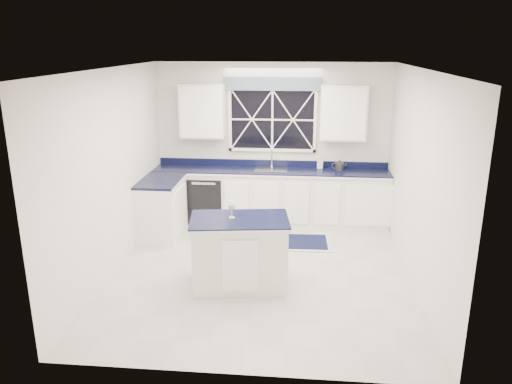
# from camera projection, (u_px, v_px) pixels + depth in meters

# --- Properties ---
(ground) EXTENTS (4.50, 4.50, 0.00)m
(ground) POSITION_uv_depth(u_px,v_px,m) (261.00, 270.00, 6.86)
(ground) COLOR #AFAFAA
(ground) RESTS_ON ground
(back_wall) EXTENTS (4.00, 0.10, 2.70)m
(back_wall) POSITION_uv_depth(u_px,v_px,m) (272.00, 142.00, 8.61)
(back_wall) COLOR silver
(back_wall) RESTS_ON ground
(base_cabinets) EXTENTS (3.99, 1.60, 0.90)m
(base_cabinets) POSITION_uv_depth(u_px,v_px,m) (251.00, 200.00, 8.46)
(base_cabinets) COLOR white
(base_cabinets) RESTS_ON ground
(countertop) EXTENTS (3.98, 0.64, 0.04)m
(countertop) POSITION_uv_depth(u_px,v_px,m) (271.00, 171.00, 8.45)
(countertop) COLOR black
(countertop) RESTS_ON base_cabinets
(dishwasher) EXTENTS (0.60, 0.58, 0.82)m
(dishwasher) POSITION_uv_depth(u_px,v_px,m) (208.00, 198.00, 8.70)
(dishwasher) COLOR black
(dishwasher) RESTS_ON ground
(window) EXTENTS (1.65, 0.09, 1.26)m
(window) POSITION_uv_depth(u_px,v_px,m) (272.00, 115.00, 8.43)
(window) COLOR black
(window) RESTS_ON ground
(upper_cabinets) EXTENTS (3.10, 0.34, 0.90)m
(upper_cabinets) POSITION_uv_depth(u_px,v_px,m) (272.00, 112.00, 8.29)
(upper_cabinets) COLOR white
(upper_cabinets) RESTS_ON ground
(faucet) EXTENTS (0.05, 0.20, 0.30)m
(faucet) POSITION_uv_depth(u_px,v_px,m) (272.00, 158.00, 8.59)
(faucet) COLOR #AFAFB1
(faucet) RESTS_ON countertop
(island) EXTENTS (1.31, 0.89, 0.91)m
(island) POSITION_uv_depth(u_px,v_px,m) (240.00, 252.00, 6.32)
(island) COLOR white
(island) RESTS_ON ground
(rug) EXTENTS (1.24, 0.78, 0.02)m
(rug) POSITION_uv_depth(u_px,v_px,m) (292.00, 242.00, 7.82)
(rug) COLOR beige
(rug) RESTS_ON ground
(kettle) EXTENTS (0.25, 0.16, 0.18)m
(kettle) POSITION_uv_depth(u_px,v_px,m) (339.00, 165.00, 8.40)
(kettle) COLOR #303033
(kettle) RESTS_ON countertop
(wine_glass) EXTENTS (0.10, 0.10, 0.23)m
(wine_glass) POSITION_uv_depth(u_px,v_px,m) (232.00, 206.00, 6.18)
(wine_glass) COLOR white
(wine_glass) RESTS_ON island
(soap_bottle) EXTENTS (0.11, 0.11, 0.22)m
(soap_bottle) POSITION_uv_depth(u_px,v_px,m) (320.00, 162.00, 8.52)
(soap_bottle) COLOR silver
(soap_bottle) RESTS_ON countertop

